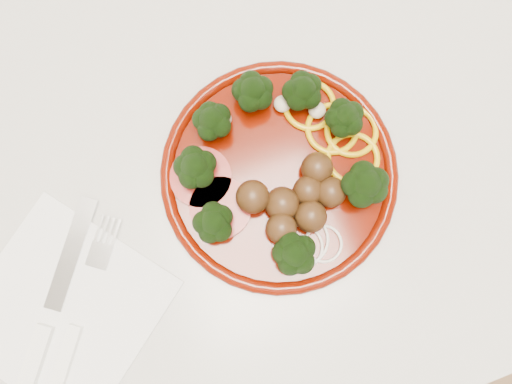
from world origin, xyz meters
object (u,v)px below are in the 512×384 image
object	(u,v)px
knife	(44,332)
fork	(71,343)
napkin	(64,310)
plate	(279,171)

from	to	relation	value
knife	fork	bearing A→B (deg)	-97.00
napkin	knife	distance (m)	0.03
napkin	fork	world-z (taller)	fork
napkin	knife	size ratio (longest dim) A/B	0.93
napkin	fork	xyz separation A→B (m)	(-0.00, -0.03, 0.01)
knife	fork	size ratio (longest dim) A/B	1.12
plate	fork	bearing A→B (deg)	-161.28
napkin	fork	distance (m)	0.03
plate	fork	world-z (taller)	plate
napkin	plate	bearing A→B (deg)	11.80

